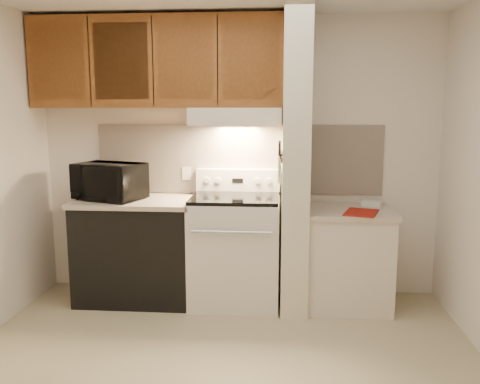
# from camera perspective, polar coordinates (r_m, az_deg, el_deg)

# --- Properties ---
(floor) EXTENTS (3.60, 3.60, 0.00)m
(floor) POSITION_cam_1_polar(r_m,az_deg,el_deg) (3.57, -2.28, -18.96)
(floor) COLOR #B8AD89
(floor) RESTS_ON ground
(wall_back) EXTENTS (3.60, 2.50, 0.02)m
(wall_back) POSITION_cam_1_polar(r_m,az_deg,el_deg) (4.66, -0.17, 3.90)
(wall_back) COLOR white
(wall_back) RESTS_ON floor
(backsplash) EXTENTS (2.60, 0.02, 0.63)m
(backsplash) POSITION_cam_1_polar(r_m,az_deg,el_deg) (4.65, -0.18, 3.70)
(backsplash) COLOR white
(backsplash) RESTS_ON wall_back
(range_body) EXTENTS (0.76, 0.65, 0.92)m
(range_body) POSITION_cam_1_polar(r_m,az_deg,el_deg) (4.47, -0.54, -6.67)
(range_body) COLOR silver
(range_body) RESTS_ON floor
(oven_window) EXTENTS (0.50, 0.01, 0.30)m
(oven_window) POSITION_cam_1_polar(r_m,az_deg,el_deg) (4.15, -0.93, -7.35)
(oven_window) COLOR black
(oven_window) RESTS_ON range_body
(oven_handle) EXTENTS (0.65, 0.02, 0.02)m
(oven_handle) POSITION_cam_1_polar(r_m,az_deg,el_deg) (4.06, -0.99, -4.53)
(oven_handle) COLOR silver
(oven_handle) RESTS_ON range_body
(cooktop) EXTENTS (0.74, 0.64, 0.03)m
(cooktop) POSITION_cam_1_polar(r_m,az_deg,el_deg) (4.36, -0.55, -0.66)
(cooktop) COLOR black
(cooktop) RESTS_ON range_body
(range_backguard) EXTENTS (0.76, 0.08, 0.20)m
(range_backguard) POSITION_cam_1_polar(r_m,az_deg,el_deg) (4.62, -0.23, 1.36)
(range_backguard) COLOR silver
(range_backguard) RESTS_ON range_body
(range_display) EXTENTS (0.10, 0.01, 0.04)m
(range_display) POSITION_cam_1_polar(r_m,az_deg,el_deg) (4.58, -0.28, 1.29)
(range_display) COLOR black
(range_display) RESTS_ON range_backguard
(range_knob_left_outer) EXTENTS (0.05, 0.02, 0.05)m
(range_knob_left_outer) POSITION_cam_1_polar(r_m,az_deg,el_deg) (4.61, -3.75, 1.32)
(range_knob_left_outer) COLOR silver
(range_knob_left_outer) RESTS_ON range_backguard
(range_knob_left_inner) EXTENTS (0.05, 0.02, 0.05)m
(range_knob_left_inner) POSITION_cam_1_polar(r_m,az_deg,el_deg) (4.60, -2.52, 1.31)
(range_knob_left_inner) COLOR silver
(range_knob_left_inner) RESTS_ON range_backguard
(range_knob_right_inner) EXTENTS (0.05, 0.02, 0.05)m
(range_knob_right_inner) POSITION_cam_1_polar(r_m,az_deg,el_deg) (4.57, 1.97, 1.25)
(range_knob_right_inner) COLOR silver
(range_knob_right_inner) RESTS_ON range_backguard
(range_knob_right_outer) EXTENTS (0.05, 0.02, 0.05)m
(range_knob_right_outer) POSITION_cam_1_polar(r_m,az_deg,el_deg) (4.56, 3.23, 1.24)
(range_knob_right_outer) COLOR silver
(range_knob_right_outer) RESTS_ON range_backguard
(dishwasher_front) EXTENTS (1.00, 0.63, 0.87)m
(dishwasher_front) POSITION_cam_1_polar(r_m,az_deg,el_deg) (4.64, -11.48, -6.56)
(dishwasher_front) COLOR black
(dishwasher_front) RESTS_ON floor
(left_countertop) EXTENTS (1.04, 0.67, 0.04)m
(left_countertop) POSITION_cam_1_polar(r_m,az_deg,el_deg) (4.54, -11.66, -1.03)
(left_countertop) COLOR beige
(left_countertop) RESTS_ON dishwasher_front
(spoon_rest) EXTENTS (0.22, 0.09, 0.01)m
(spoon_rest) POSITION_cam_1_polar(r_m,az_deg,el_deg) (4.79, -13.59, -0.23)
(spoon_rest) COLOR black
(spoon_rest) RESTS_ON left_countertop
(teal_jar) EXTENTS (0.09, 0.09, 0.10)m
(teal_jar) POSITION_cam_1_polar(r_m,az_deg,el_deg) (4.55, -16.28, -0.32)
(teal_jar) COLOR #226559
(teal_jar) RESTS_ON left_countertop
(outlet) EXTENTS (0.08, 0.01, 0.12)m
(outlet) POSITION_cam_1_polar(r_m,az_deg,el_deg) (4.71, -6.02, 2.08)
(outlet) COLOR beige
(outlet) RESTS_ON backsplash
(microwave) EXTENTS (0.67, 0.55, 0.31)m
(microwave) POSITION_cam_1_polar(r_m,az_deg,el_deg) (4.56, -14.46, 1.17)
(microwave) COLOR black
(microwave) RESTS_ON left_countertop
(partition_pillar) EXTENTS (0.22, 0.70, 2.50)m
(partition_pillar) POSITION_cam_1_polar(r_m,az_deg,el_deg) (4.30, 6.24, 3.38)
(partition_pillar) COLOR beige
(partition_pillar) RESTS_ON floor
(pillar_trim) EXTENTS (0.01, 0.70, 0.04)m
(pillar_trim) POSITION_cam_1_polar(r_m,az_deg,el_deg) (4.29, 4.70, 4.06)
(pillar_trim) COLOR brown
(pillar_trim) RESTS_ON partition_pillar
(knife_strip) EXTENTS (0.02, 0.42, 0.04)m
(knife_strip) POSITION_cam_1_polar(r_m,az_deg,el_deg) (4.24, 4.63, 4.27)
(knife_strip) COLOR black
(knife_strip) RESTS_ON partition_pillar
(knife_blade_a) EXTENTS (0.01, 0.03, 0.16)m
(knife_blade_a) POSITION_cam_1_polar(r_m,az_deg,el_deg) (4.07, 4.44, 2.65)
(knife_blade_a) COLOR silver
(knife_blade_a) RESTS_ON knife_strip
(knife_handle_a) EXTENTS (0.02, 0.02, 0.10)m
(knife_handle_a) POSITION_cam_1_polar(r_m,az_deg,el_deg) (4.09, 4.46, 4.79)
(knife_handle_a) COLOR black
(knife_handle_a) RESTS_ON knife_strip
(knife_blade_b) EXTENTS (0.01, 0.04, 0.18)m
(knife_blade_b) POSITION_cam_1_polar(r_m,az_deg,el_deg) (4.18, 4.44, 2.68)
(knife_blade_b) COLOR silver
(knife_blade_b) RESTS_ON knife_strip
(knife_handle_b) EXTENTS (0.02, 0.02, 0.10)m
(knife_handle_b) POSITION_cam_1_polar(r_m,az_deg,el_deg) (4.15, 4.47, 4.86)
(knife_handle_b) COLOR black
(knife_handle_b) RESTS_ON knife_strip
(knife_blade_c) EXTENTS (0.01, 0.04, 0.20)m
(knife_blade_c) POSITION_cam_1_polar(r_m,az_deg,el_deg) (4.24, 4.44, 2.64)
(knife_blade_c) COLOR silver
(knife_blade_c) RESTS_ON knife_strip
(knife_handle_c) EXTENTS (0.02, 0.02, 0.10)m
(knife_handle_c) POSITION_cam_1_polar(r_m,az_deg,el_deg) (4.22, 4.47, 4.94)
(knife_handle_c) COLOR black
(knife_handle_c) RESTS_ON knife_strip
(knife_blade_d) EXTENTS (0.01, 0.04, 0.16)m
(knife_blade_d) POSITION_cam_1_polar(r_m,az_deg,el_deg) (4.32, 4.45, 3.03)
(knife_blade_d) COLOR silver
(knife_blade_d) RESTS_ON knife_strip
(knife_handle_d) EXTENTS (0.02, 0.02, 0.10)m
(knife_handle_d) POSITION_cam_1_polar(r_m,az_deg,el_deg) (4.30, 4.47, 5.02)
(knife_handle_d) COLOR black
(knife_handle_d) RESTS_ON knife_strip
(knife_blade_e) EXTENTS (0.01, 0.04, 0.18)m
(knife_blade_e) POSITION_cam_1_polar(r_m,az_deg,el_deg) (4.39, 4.45, 3.01)
(knife_blade_e) COLOR silver
(knife_blade_e) RESTS_ON knife_strip
(knife_handle_e) EXTENTS (0.02, 0.02, 0.10)m
(knife_handle_e) POSITION_cam_1_polar(r_m,az_deg,el_deg) (4.39, 4.48, 5.10)
(knife_handle_e) COLOR black
(knife_handle_e) RESTS_ON knife_strip
(oven_mitt) EXTENTS (0.03, 0.10, 0.25)m
(oven_mitt) POSITION_cam_1_polar(r_m,az_deg,el_deg) (4.47, 4.47, 2.62)
(oven_mitt) COLOR slate
(oven_mitt) RESTS_ON partition_pillar
(right_cab_base) EXTENTS (0.70, 0.60, 0.81)m
(right_cab_base) POSITION_cam_1_polar(r_m,az_deg,el_deg) (4.50, 11.96, -7.49)
(right_cab_base) COLOR beige
(right_cab_base) RESTS_ON floor
(right_countertop) EXTENTS (0.74, 0.64, 0.04)m
(right_countertop) POSITION_cam_1_polar(r_m,az_deg,el_deg) (4.40, 12.15, -2.18)
(right_countertop) COLOR beige
(right_countertop) RESTS_ON right_cab_base
(red_folder) EXTENTS (0.33, 0.39, 0.01)m
(red_folder) POSITION_cam_1_polar(r_m,az_deg,el_deg) (4.26, 13.45, -2.26)
(red_folder) COLOR maroon
(red_folder) RESTS_ON right_countertop
(white_box) EXTENTS (0.19, 0.16, 0.04)m
(white_box) POSITION_cam_1_polar(r_m,az_deg,el_deg) (4.60, 14.60, -1.24)
(white_box) COLOR white
(white_box) RESTS_ON right_countertop
(range_hood) EXTENTS (0.78, 0.44, 0.15)m
(range_hood) POSITION_cam_1_polar(r_m,az_deg,el_deg) (4.42, -0.41, 8.47)
(range_hood) COLOR beige
(range_hood) RESTS_ON upper_cabinets
(hood_lip) EXTENTS (0.78, 0.04, 0.06)m
(hood_lip) POSITION_cam_1_polar(r_m,az_deg,el_deg) (4.21, -0.67, 7.81)
(hood_lip) COLOR beige
(hood_lip) RESTS_ON range_hood
(upper_cabinets) EXTENTS (2.18, 0.33, 0.77)m
(upper_cabinets) POSITION_cam_1_polar(r_m,az_deg,el_deg) (4.59, -9.25, 14.14)
(upper_cabinets) COLOR brown
(upper_cabinets) RESTS_ON wall_back
(cab_door_a) EXTENTS (0.46, 0.01, 0.63)m
(cab_door_a) POSITION_cam_1_polar(r_m,az_deg,el_deg) (4.70, -19.74, 13.60)
(cab_door_a) COLOR brown
(cab_door_a) RESTS_ON upper_cabinets
(cab_gap_a) EXTENTS (0.01, 0.01, 0.73)m
(cab_gap_a) POSITION_cam_1_polar(r_m,az_deg,el_deg) (4.60, -16.56, 13.87)
(cab_gap_a) COLOR black
(cab_gap_a) RESTS_ON upper_cabinets
(cab_door_b) EXTENTS (0.46, 0.01, 0.63)m
(cab_door_b) POSITION_cam_1_polar(r_m,az_deg,el_deg) (4.51, -13.22, 14.10)
(cab_door_b) COLOR brown
(cab_door_b) RESTS_ON upper_cabinets
(cab_gap_b) EXTENTS (0.01, 0.01, 0.73)m
(cab_gap_b) POSITION_cam_1_polar(r_m,az_deg,el_deg) (4.43, -9.76, 14.29)
(cab_gap_b) COLOR black
(cab_gap_b) RESTS_ON upper_cabinets
(cab_door_c) EXTENTS (0.46, 0.01, 0.63)m
(cab_door_c) POSITION_cam_1_polar(r_m,az_deg,el_deg) (4.38, -6.19, 14.44)
(cab_door_c) COLOR brown
(cab_door_c) RESTS_ON upper_cabinets
(cab_gap_c) EXTENTS (0.01, 0.01, 0.73)m
(cab_gap_c) POSITION_cam_1_polar(r_m,az_deg,el_deg) (4.33, -2.53, 14.53)
(cab_gap_c) COLOR black
(cab_gap_c) RESTS_ON upper_cabinets
(cab_door_d) EXTENTS (0.46, 0.01, 0.63)m
(cab_door_d) POSITION_cam_1_polar(r_m,az_deg,el_deg) (4.31, 1.19, 14.57)
(cab_door_d) COLOR brown
(cab_door_d) RESTS_ON upper_cabinets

